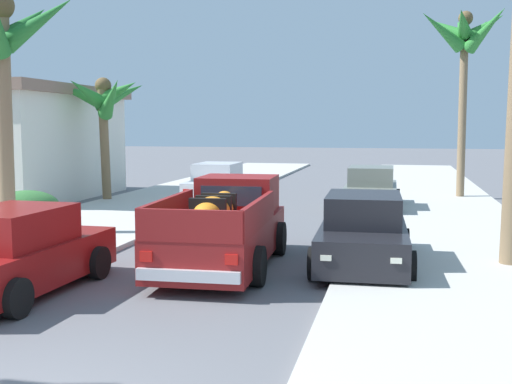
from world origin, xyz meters
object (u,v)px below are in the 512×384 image
car_right_near (15,254)px  palm_tree_left_fore (1,45)px  palm_tree_left_mid (465,40)px  pickup_truck (225,228)px  car_left_near (371,190)px  hedge_bush (22,210)px  car_right_mid (218,184)px  car_left_mid (363,233)px  palm_tree_right_fore (103,100)px

car_right_near → palm_tree_left_fore: bearing=125.4°
palm_tree_left_mid → palm_tree_left_fore: bearing=-136.4°
pickup_truck → car_left_near: 10.11m
hedge_bush → pickup_truck: bearing=-25.8°
car_right_near → palm_tree_left_mid: palm_tree_left_mid is taller
palm_tree_left_mid → car_right_mid: bearing=-160.6°
car_left_near → palm_tree_left_mid: bearing=50.9°
palm_tree_left_mid → hedge_bush: (-13.10, -10.56, -5.80)m
palm_tree_left_fore → palm_tree_left_mid: bearing=43.6°
car_right_mid → palm_tree_left_mid: palm_tree_left_mid is taller
car_left_mid → car_right_mid: 11.84m
palm_tree_left_mid → car_left_near: bearing=-129.1°
car_right_near → car_left_near: bearing=65.9°
pickup_truck → palm_tree_left_fore: palm_tree_left_fore is taller
car_left_near → palm_tree_right_fore: (-10.23, 0.01, 3.26)m
car_left_near → palm_tree_right_fore: size_ratio=0.88×
car_left_mid → palm_tree_right_fore: (-10.45, 9.22, 3.26)m
car_right_mid → palm_tree_right_fore: 5.50m
car_left_mid → palm_tree_left_fore: (-9.40, 1.42, 4.33)m
hedge_bush → car_left_near: bearing=33.3°
pickup_truck → car_left_mid: size_ratio=1.23×
car_left_mid → palm_tree_right_fore: bearing=138.6°
car_left_near → car_right_mid: size_ratio=1.00×
car_right_near → palm_tree_right_fore: (-4.55, 12.73, 3.26)m
car_right_near → palm_tree_left_fore: 7.44m
car_left_near → hedge_bush: bearing=-146.7°
hedge_bush → car_left_mid: bearing=-16.1°
pickup_truck → car_right_near: 4.23m
car_left_near → car_right_mid: 5.97m
car_left_mid → palm_tree_right_fore: 14.31m
car_left_near → palm_tree_right_fore: palm_tree_right_fore is taller
car_right_mid → palm_tree_right_fore: size_ratio=0.88×
car_right_near → car_left_mid: size_ratio=1.00×
palm_tree_right_fore → palm_tree_left_mid: 14.47m
pickup_truck → car_left_mid: (2.88, 0.55, -0.10)m
car_left_near → car_right_mid: bearing=171.1°
palm_tree_right_fore → hedge_bush: 7.25m
car_right_near → hedge_bush: (-4.01, 6.37, -0.16)m
car_right_near → car_left_mid: (5.90, 3.51, 0.00)m
palm_tree_left_mid → car_right_near: bearing=-118.3°
palm_tree_right_fore → palm_tree_left_mid: (13.65, 4.19, 2.38)m
car_right_near → hedge_bush: size_ratio=1.53×
car_left_near → car_right_mid: same height
car_right_mid → palm_tree_left_fore: (-3.28, -8.71, 4.33)m
car_left_mid → car_right_near: bearing=-149.2°
car_left_mid → palm_tree_left_mid: bearing=76.6°
car_left_mid → hedge_bush: bearing=163.9°
pickup_truck → palm_tree_left_mid: (6.07, 13.96, 5.54)m
car_left_mid → hedge_bush: car_left_mid is taller
pickup_truck → car_right_mid: pickup_truck is taller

